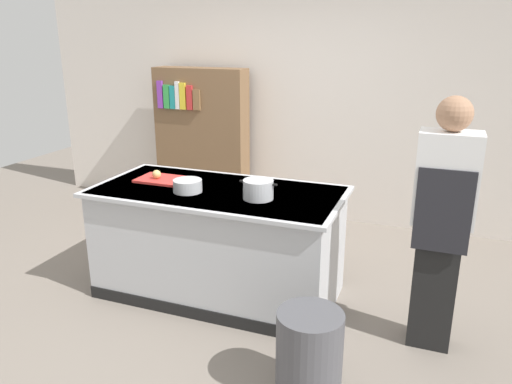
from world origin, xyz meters
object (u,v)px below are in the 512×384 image
stock_pot (258,189)px  person_chef (442,221)px  trash_bin (309,356)px  mixing_bowl (188,186)px  bookshelf (202,141)px  onion (157,174)px

stock_pot → person_chef: bearing=-1.9°
person_chef → trash_bin: bearing=149.1°
mixing_bowl → bookshelf: bookshelf is taller
bookshelf → person_chef: bearing=-35.5°
bookshelf → trash_bin: bearing=-53.1°
trash_bin → bookshelf: (-2.06, 2.75, 0.58)m
person_chef → bookshelf: (-2.71, 1.93, -0.06)m
stock_pot → bookshelf: (-1.42, 1.89, -0.12)m
bookshelf → mixing_bowl: bearing=-66.2°
mixing_bowl → person_chef: 1.86m
stock_pot → bookshelf: bearing=127.0°
person_chef → bookshelf: 3.33m
stock_pot → person_chef: (1.29, -0.04, -0.06)m
onion → trash_bin: (1.60, -1.00, -0.68)m
onion → trash_bin: 2.00m
onion → trash_bin: bearing=-32.0°
onion → stock_pot: (0.95, -0.14, 0.02)m
trash_bin → person_chef: 1.22m
stock_pot → bookshelf: bookshelf is taller
stock_pot → bookshelf: size_ratio=0.17×
trash_bin → person_chef: bearing=51.8°
mixing_bowl → trash_bin: mixing_bowl is taller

